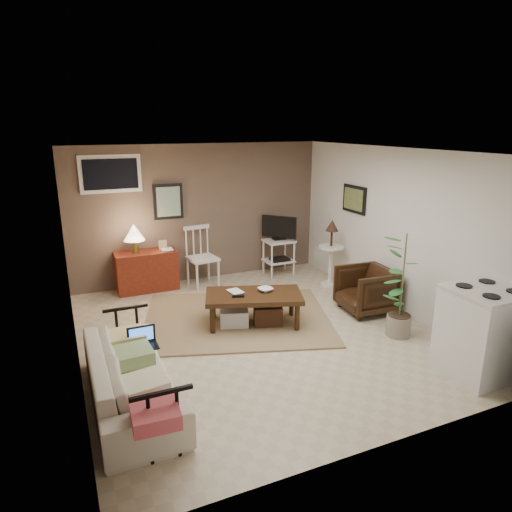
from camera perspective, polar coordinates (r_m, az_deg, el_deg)
name	(u,v)px	position (r m, az deg, el deg)	size (l,w,h in m)	color
floor	(257,333)	(6.25, 0.13, -9.56)	(5.00, 5.00, 0.00)	#C1B293
art_back	(168,202)	(7.92, -10.91, 6.70)	(0.50, 0.03, 0.60)	black
art_right	(354,199)	(7.76, 12.19, 6.96)	(0.03, 0.60, 0.45)	black
window	(111,174)	(7.71, -17.72, 9.74)	(0.96, 0.03, 0.60)	silver
rug	(237,318)	(6.66, -2.38, -7.77)	(2.62, 2.09, 0.03)	#977557
coffee_table	(253,307)	(6.36, -0.37, -6.36)	(1.46, 1.08, 0.50)	#38250F
sofa	(130,368)	(4.83, -15.43, -13.37)	(1.95, 0.57, 0.76)	beige
sofa_pillows	(139,370)	(4.60, -14.47, -13.65)	(0.38, 1.86, 0.13)	#F1EAC7
sofa_end_rails	(142,371)	(4.87, -14.04, -13.73)	(0.53, 1.95, 0.66)	black
laptop	(142,340)	(5.09, -14.01, -10.19)	(0.30, 0.22, 0.20)	black
red_console	(146,267)	(7.87, -13.64, -1.38)	(1.00, 0.45, 1.16)	maroon
spindle_chair	(202,258)	(7.91, -6.76, -0.31)	(0.52, 0.52, 1.03)	silver
tv_stand	(279,244)	(8.41, 2.90, 1.51)	(0.52, 0.53, 1.11)	silver
side_table	(331,245)	(7.91, 9.38, 1.36)	(0.43, 0.43, 1.16)	silver
armchair	(366,288)	(6.99, 13.60, -3.88)	(0.72, 0.68, 0.74)	black
potted_plant	(403,282)	(6.19, 17.84, -3.10)	(0.35, 0.35, 1.42)	gray
stove	(483,332)	(5.69, 26.47, -8.47)	(0.78, 0.73, 1.02)	silver
bowl	(265,284)	(6.35, 1.19, -3.57)	(0.20, 0.05, 0.20)	#38250F
book_table	(230,285)	(6.27, -3.28, -3.68)	(0.17, 0.02, 0.23)	#38250F
book_console	(161,243)	(7.78, -11.77, 1.55)	(0.19, 0.02, 0.25)	#38250F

